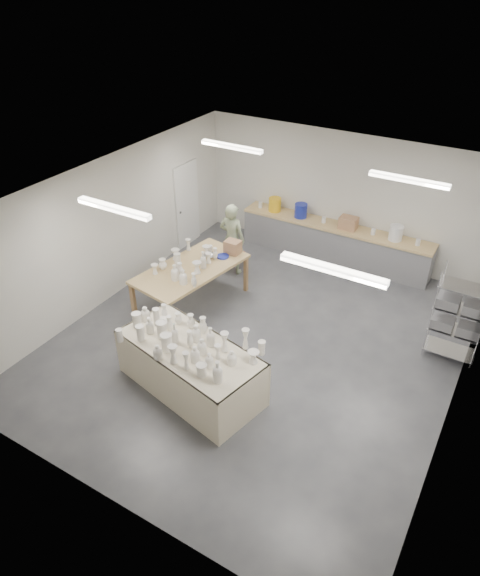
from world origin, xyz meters
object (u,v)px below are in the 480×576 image
Objects in this scene: drying_table at (190,366)px; work_table at (194,266)px; red_stool at (238,255)px; potter at (232,239)px.

work_table is (-1.38, 2.12, 0.43)m from drying_table.
drying_table reaches higher than red_stool.
potter is at bearing -90.00° from red_stool.
drying_table is 4.15m from red_stool.
drying_table is at bearing -47.57° from work_table.
potter reaches higher than red_stool.
work_table is 1.88m from red_stool.
red_stool is at bearing 99.48° from work_table.
drying_table is 6.29× the size of red_stool.
potter is at bearing 123.45° from drying_table.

